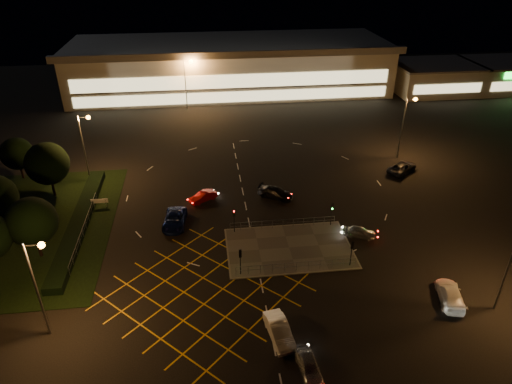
{
  "coord_description": "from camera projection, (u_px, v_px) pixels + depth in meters",
  "views": [
    {
      "loc": [
        -7.05,
        -43.85,
        31.65
      ],
      "look_at": [
        -0.6,
        8.09,
        2.0
      ],
      "focal_mm": 32.0,
      "sensor_mm": 36.0,
      "label": 1
    }
  ],
  "objects": [
    {
      "name": "retail_unit_b",
      "position": [
        499.0,
        75.0,
        105.87
      ],
      "size": [
        14.8,
        14.8,
        6.35
      ],
      "color": "beige",
      "rests_on": "ground"
    },
    {
      "name": "car_queue_white",
      "position": [
        279.0,
        331.0,
        40.72
      ],
      "size": [
        2.44,
        5.01,
        1.58
      ],
      "primitive_type": "imported",
      "rotation": [
        0.0,
        0.0,
        0.16
      ],
      "color": "white",
      "rests_on": "ground"
    },
    {
      "name": "grass_verge",
      "position": [
        39.0,
        227.0,
        56.38
      ],
      "size": [
        18.0,
        30.0,
        0.08
      ],
      "primitive_type": "cube",
      "color": "black",
      "rests_on": "ground"
    },
    {
      "name": "streetlight_sw",
      "position": [
        38.0,
        277.0,
        38.32
      ],
      "size": [
        1.78,
        0.56,
        10.03
      ],
      "color": "slate",
      "rests_on": "ground"
    },
    {
      "name": "streetlight_far_left",
      "position": [
        187.0,
        78.0,
        91.41
      ],
      "size": [
        1.78,
        0.56,
        10.03
      ],
      "color": "slate",
      "rests_on": "ground"
    },
    {
      "name": "supermarket",
      "position": [
        230.0,
        65.0,
        105.1
      ],
      "size": [
        72.0,
        26.5,
        10.5
      ],
      "color": "beige",
      "rests_on": "ground"
    },
    {
      "name": "signal_se",
      "position": [
        352.0,
        248.0,
        48.74
      ],
      "size": [
        0.28,
        0.3,
        3.15
      ],
      "rotation": [
        0.0,
        0.0,
        3.14
      ],
      "color": "black",
      "rests_on": "pedestrian_island"
    },
    {
      "name": "pedestrian_island",
      "position": [
        289.0,
        248.0,
        52.68
      ],
      "size": [
        14.0,
        9.0,
        0.12
      ],
      "primitive_type": "cube",
      "color": "#4C4944",
      "rests_on": "ground"
    },
    {
      "name": "signal_nw",
      "position": [
        234.0,
        216.0,
        54.35
      ],
      "size": [
        0.28,
        0.3,
        3.15
      ],
      "color": "black",
      "rests_on": "pedestrian_island"
    },
    {
      "name": "car_near_silver",
      "position": [
        309.0,
        366.0,
        37.57
      ],
      "size": [
        1.92,
        4.04,
        1.33
      ],
      "primitive_type": "imported",
      "rotation": [
        0.0,
        0.0,
        0.09
      ],
      "color": "silver",
      "rests_on": "ground"
    },
    {
      "name": "retail_unit_a",
      "position": [
        433.0,
        77.0,
        104.17
      ],
      "size": [
        18.8,
        14.8,
        6.35
      ],
      "color": "beige",
      "rests_on": "ground"
    },
    {
      "name": "streetlight_ne",
      "position": [
        406.0,
        119.0,
        70.88
      ],
      "size": [
        1.78,
        0.56,
        10.03
      ],
      "color": "slate",
      "rests_on": "ground"
    },
    {
      "name": "streetlight_far_right",
      "position": [
        376.0,
        69.0,
        97.42
      ],
      "size": [
        1.78,
        0.56,
        10.03
      ],
      "color": "slate",
      "rests_on": "ground"
    },
    {
      "name": "streetlight_nw",
      "position": [
        85.0,
        139.0,
        64.01
      ],
      "size": [
        1.78,
        0.56,
        10.03
      ],
      "color": "slate",
      "rests_on": "ground"
    },
    {
      "name": "ground",
      "position": [
        269.0,
        240.0,
        54.22
      ],
      "size": [
        180.0,
        180.0,
        0.0
      ],
      "primitive_type": "plane",
      "color": "black",
      "rests_on": "ground"
    },
    {
      "name": "car_east_grey",
      "position": [
        402.0,
        168.0,
        69.24
      ],
      "size": [
        5.85,
        5.35,
        1.52
      ],
      "primitive_type": "imported",
      "rotation": [
        0.0,
        0.0,
        2.24
      ],
      "color": "black",
      "rests_on": "ground"
    },
    {
      "name": "car_circ_red",
      "position": [
        203.0,
        197.0,
        61.81
      ],
      "size": [
        4.07,
        3.31,
        1.3
      ],
      "primitive_type": "imported",
      "rotation": [
        0.0,
        0.0,
        5.29
      ],
      "color": "maroon",
      "rests_on": "ground"
    },
    {
      "name": "signal_ne",
      "position": [
        332.0,
        210.0,
        55.63
      ],
      "size": [
        0.28,
        0.3,
        3.15
      ],
      "color": "black",
      "rests_on": "pedestrian_island"
    },
    {
      "name": "car_left_blue",
      "position": [
        175.0,
        220.0,
        56.55
      ],
      "size": [
        3.17,
        5.88,
        1.57
      ],
      "primitive_type": "imported",
      "rotation": [
        0.0,
        0.0,
        6.18
      ],
      "color": "#0B1545",
      "rests_on": "ground"
    },
    {
      "name": "car_far_dkgrey",
      "position": [
        275.0,
        193.0,
        62.6
      ],
      "size": [
        5.3,
        4.33,
        1.44
      ],
      "primitive_type": "imported",
      "rotation": [
        0.0,
        0.0,
        1.02
      ],
      "color": "black",
      "rests_on": "ground"
    },
    {
      "name": "tree_e",
      "position": [
        32.0,
        222.0,
        49.15
      ],
      "size": [
        5.4,
        5.4,
        7.35
      ],
      "color": "black",
      "rests_on": "ground"
    },
    {
      "name": "tree_d",
      "position": [
        17.0,
        154.0,
        65.87
      ],
      "size": [
        4.68,
        4.68,
        6.37
      ],
      "color": "black",
      "rests_on": "ground"
    },
    {
      "name": "car_approach_white",
      "position": [
        450.0,
        294.0,
        44.85
      ],
      "size": [
        3.41,
        5.6,
        1.52
      ],
      "primitive_type": "imported",
      "rotation": [
        0.0,
        0.0,
        2.88
      ],
      "color": "silver",
      "rests_on": "ground"
    },
    {
      "name": "signal_sw",
      "position": [
        240.0,
        257.0,
        47.45
      ],
      "size": [
        0.28,
        0.3,
        3.15
      ],
      "rotation": [
        0.0,
        0.0,
        3.14
      ],
      "color": "black",
      "rests_on": "pedestrian_island"
    },
    {
      "name": "tree_c",
      "position": [
        47.0,
        164.0,
        60.87
      ],
      "size": [
        5.76,
        5.76,
        7.84
      ],
      "color": "black",
      "rests_on": "ground"
    },
    {
      "name": "hedge",
      "position": [
        80.0,
        222.0,
        56.69
      ],
      "size": [
        2.0,
        26.0,
        1.0
      ],
      "primitive_type": "cube",
      "color": "black",
      "rests_on": "ground"
    },
    {
      "name": "car_right_silver",
      "position": [
        360.0,
        232.0,
        54.45
      ],
      "size": [
        4.06,
        2.76,
        1.28
      ],
      "primitive_type": "imported",
      "rotation": [
        0.0,
        0.0,
        1.21
      ],
      "color": "#ADB0B5",
      "rests_on": "ground"
    }
  ]
}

